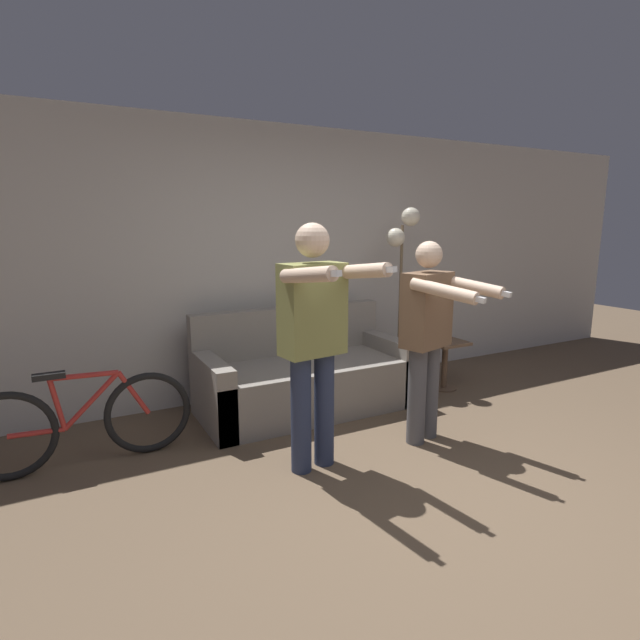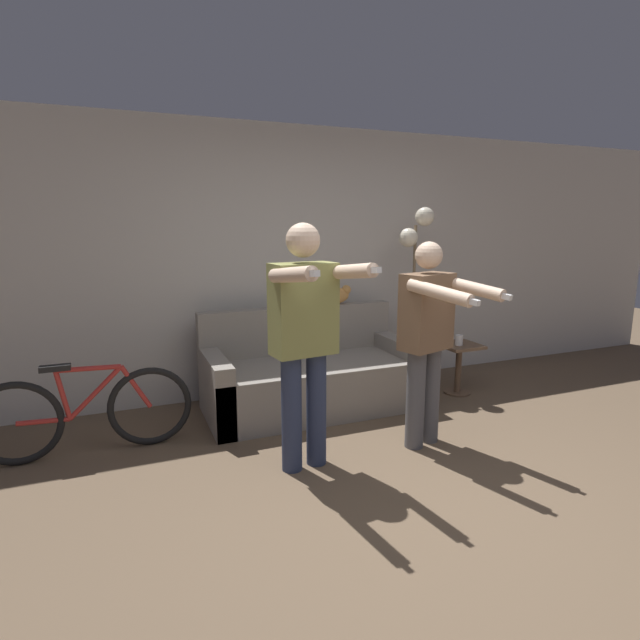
{
  "view_description": "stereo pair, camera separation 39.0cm",
  "coord_description": "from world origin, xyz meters",
  "px_view_note": "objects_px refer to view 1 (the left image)",
  "views": [
    {
      "loc": [
        -2.0,
        -2.0,
        1.68
      ],
      "look_at": [
        -0.19,
        1.38,
        0.93
      ],
      "focal_mm": 28.0,
      "sensor_mm": 36.0,
      "label": 1
    },
    {
      "loc": [
        -1.64,
        -2.17,
        1.68
      ],
      "look_at": [
        -0.19,
        1.38,
        0.93
      ],
      "focal_mm": 28.0,
      "sensor_mm": 36.0,
      "label": 2
    }
  ],
  "objects_px": {
    "floor_lamp": "(402,250)",
    "couch": "(304,378)",
    "person_right": "(428,331)",
    "side_table": "(445,355)",
    "cup": "(446,337)",
    "bicycle": "(82,422)",
    "person_left": "(314,331)",
    "cat": "(323,295)"
  },
  "relations": [
    {
      "from": "side_table",
      "to": "person_right",
      "type": "bearing_deg",
      "value": -138.32
    },
    {
      "from": "couch",
      "to": "person_left",
      "type": "distance_m",
      "value": 1.34
    },
    {
      "from": "person_right",
      "to": "floor_lamp",
      "type": "xyz_separation_m",
      "value": [
        0.63,
        1.17,
        0.53
      ]
    },
    {
      "from": "person_left",
      "to": "side_table",
      "type": "distance_m",
      "value": 2.23
    },
    {
      "from": "floor_lamp",
      "to": "bicycle",
      "type": "xyz_separation_m",
      "value": [
        -3.01,
        -0.37,
        -1.09
      ]
    },
    {
      "from": "couch",
      "to": "side_table",
      "type": "distance_m",
      "value": 1.52
    },
    {
      "from": "person_right",
      "to": "cup",
      "type": "relative_size",
      "value": 15.18
    },
    {
      "from": "couch",
      "to": "floor_lamp",
      "type": "height_order",
      "value": "floor_lamp"
    },
    {
      "from": "side_table",
      "to": "bicycle",
      "type": "distance_m",
      "value": 3.37
    },
    {
      "from": "side_table",
      "to": "bicycle",
      "type": "height_order",
      "value": "bicycle"
    },
    {
      "from": "person_left",
      "to": "bicycle",
      "type": "bearing_deg",
      "value": 143.49
    },
    {
      "from": "person_right",
      "to": "bicycle",
      "type": "distance_m",
      "value": 2.57
    },
    {
      "from": "floor_lamp",
      "to": "couch",
      "type": "bearing_deg",
      "value": -174.49
    },
    {
      "from": "couch",
      "to": "cat",
      "type": "relative_size",
      "value": 4.07
    },
    {
      "from": "person_left",
      "to": "cat",
      "type": "relative_size",
      "value": 3.6
    },
    {
      "from": "couch",
      "to": "cup",
      "type": "distance_m",
      "value": 1.51
    },
    {
      "from": "cup",
      "to": "person_right",
      "type": "bearing_deg",
      "value": -138.38
    },
    {
      "from": "floor_lamp",
      "to": "side_table",
      "type": "xyz_separation_m",
      "value": [
        0.36,
        -0.3,
        -1.06
      ]
    },
    {
      "from": "couch",
      "to": "cat",
      "type": "bearing_deg",
      "value": 41.21
    },
    {
      "from": "person_left",
      "to": "person_right",
      "type": "relative_size",
      "value": 1.09
    },
    {
      "from": "side_table",
      "to": "bicycle",
      "type": "bearing_deg",
      "value": -178.66
    },
    {
      "from": "couch",
      "to": "person_left",
      "type": "relative_size",
      "value": 1.13
    },
    {
      "from": "person_left",
      "to": "cup",
      "type": "distance_m",
      "value": 2.14
    },
    {
      "from": "cat",
      "to": "bicycle",
      "type": "distance_m",
      "value": 2.39
    },
    {
      "from": "side_table",
      "to": "bicycle",
      "type": "xyz_separation_m",
      "value": [
        -3.37,
        -0.08,
        -0.03
      ]
    },
    {
      "from": "side_table",
      "to": "person_left",
      "type": "bearing_deg",
      "value": -155.92
    },
    {
      "from": "floor_lamp",
      "to": "side_table",
      "type": "relative_size",
      "value": 3.62
    },
    {
      "from": "side_table",
      "to": "cup",
      "type": "xyz_separation_m",
      "value": [
        -0.04,
        -0.04,
        0.2
      ]
    },
    {
      "from": "floor_lamp",
      "to": "side_table",
      "type": "bearing_deg",
      "value": -39.55
    },
    {
      "from": "couch",
      "to": "bicycle",
      "type": "height_order",
      "value": "couch"
    },
    {
      "from": "bicycle",
      "to": "cup",
      "type": "bearing_deg",
      "value": 0.73
    },
    {
      "from": "bicycle",
      "to": "cat",
      "type": "bearing_deg",
      "value": 14.74
    },
    {
      "from": "cup",
      "to": "bicycle",
      "type": "relative_size",
      "value": 0.07
    },
    {
      "from": "person_left",
      "to": "cat",
      "type": "bearing_deg",
      "value": 52.4
    },
    {
      "from": "couch",
      "to": "cat",
      "type": "xyz_separation_m",
      "value": [
        0.37,
        0.32,
        0.7
      ]
    },
    {
      "from": "cat",
      "to": "cup",
      "type": "bearing_deg",
      "value": -26.21
    },
    {
      "from": "person_left",
      "to": "floor_lamp",
      "type": "relative_size",
      "value": 0.92
    },
    {
      "from": "side_table",
      "to": "couch",
      "type": "bearing_deg",
      "value": 173.06
    },
    {
      "from": "floor_lamp",
      "to": "cup",
      "type": "height_order",
      "value": "floor_lamp"
    },
    {
      "from": "couch",
      "to": "cat",
      "type": "distance_m",
      "value": 0.85
    },
    {
      "from": "person_left",
      "to": "side_table",
      "type": "height_order",
      "value": "person_left"
    },
    {
      "from": "side_table",
      "to": "cup",
      "type": "relative_size",
      "value": 4.96
    }
  ]
}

